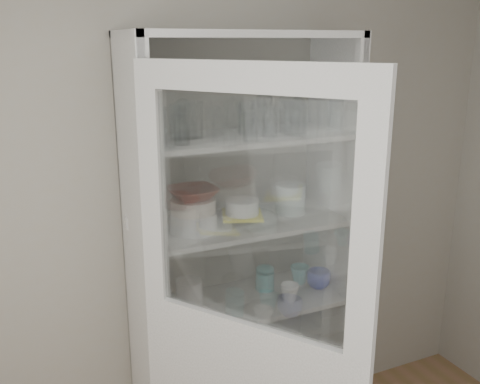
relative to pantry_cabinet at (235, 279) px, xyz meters
name	(u,v)px	position (x,y,z in m)	size (l,w,h in m)	color
wall_back	(183,205)	(-0.20, 0.16, 0.36)	(3.60, 0.02, 2.60)	#ACA9A0
pantry_cabinet	(235,279)	(0.00, 0.00, 0.00)	(1.00, 0.45, 2.10)	#BABAB4
cupboard_door	(248,378)	(-0.25, -0.66, -0.07)	(0.54, 0.76, 2.00)	#BABAB4
tumbler_0	(182,129)	(-0.31, -0.18, 0.78)	(0.06, 0.06, 0.12)	silver
tumbler_1	(157,127)	(-0.41, -0.19, 0.80)	(0.08, 0.08, 0.15)	silver
tumbler_2	(251,126)	(-0.03, -0.22, 0.78)	(0.06, 0.06, 0.12)	silver
tumbler_3	(270,122)	(0.09, -0.17, 0.79)	(0.06, 0.06, 0.13)	silver
tumbler_4	(292,118)	(0.19, -0.18, 0.80)	(0.07, 0.07, 0.15)	silver
tumbler_5	(298,119)	(0.22, -0.19, 0.79)	(0.07, 0.07, 0.14)	silver
tumbler_6	(335,116)	(0.41, -0.19, 0.79)	(0.07, 0.07, 0.14)	silver
tumbler_7	(149,124)	(-0.41, -0.08, 0.79)	(0.07, 0.07, 0.15)	silver
tumbler_8	(194,120)	(-0.21, -0.06, 0.80)	(0.08, 0.08, 0.16)	silver
tumbler_9	(178,122)	(-0.28, -0.06, 0.79)	(0.07, 0.07, 0.15)	silver
tumbler_10	(258,117)	(0.08, -0.08, 0.80)	(0.08, 0.08, 0.15)	silver
tumbler_11	(288,115)	(0.23, -0.09, 0.80)	(0.08, 0.08, 0.16)	silver
goblet_0	(183,115)	(-0.24, 0.01, 0.81)	(0.08, 0.08, 0.18)	silver
goblet_1	(244,114)	(0.05, 0.01, 0.80)	(0.07, 0.07, 0.15)	silver
goblet_2	(264,109)	(0.18, 0.05, 0.81)	(0.08, 0.08, 0.18)	silver
goblet_3	(297,110)	(0.34, 0.03, 0.80)	(0.07, 0.07, 0.16)	silver
plate_stack_front	(194,222)	(-0.24, -0.10, 0.36)	(0.20, 0.20, 0.08)	white
plate_stack_back	(147,220)	(-0.41, 0.05, 0.35)	(0.19, 0.19, 0.06)	white
cream_bowl	(193,206)	(-0.24, -0.10, 0.43)	(0.19, 0.19, 0.06)	white
terracotta_bowl	(193,193)	(-0.24, -0.10, 0.49)	(0.21, 0.21, 0.05)	maroon
glass_platter	(242,218)	(0.01, -0.07, 0.33)	(0.34, 0.34, 0.02)	silver
yellow_trivet	(242,215)	(0.01, -0.07, 0.35)	(0.18, 0.18, 0.01)	yellow
white_ramekin	(242,207)	(0.01, -0.07, 0.39)	(0.15, 0.15, 0.07)	white
grey_bowl_stack	(291,199)	(0.27, -0.06, 0.39)	(0.14, 0.14, 0.14)	silver
mug_blue	(319,279)	(0.41, -0.12, -0.03)	(0.12, 0.12, 0.09)	navy
mug_teal	(300,274)	(0.35, -0.03, -0.03)	(0.10, 0.10, 0.09)	teal
mug_white	(290,293)	(0.21, -0.18, -0.04)	(0.09, 0.09, 0.09)	white
teal_jar	(265,279)	(0.16, -0.02, -0.02)	(0.09, 0.09, 0.11)	teal
measuring_cups	(180,316)	(-0.33, -0.13, -0.06)	(0.09, 0.09, 0.04)	silver
white_canister	(189,295)	(-0.25, -0.05, -0.01)	(0.12, 0.12, 0.14)	white
cream_dish	(195,377)	(-0.24, -0.06, -0.44)	(0.23, 0.23, 0.07)	white
tin_box	(284,360)	(0.23, -0.11, -0.45)	(0.20, 0.14, 0.06)	#9B9CA7
tumbler_12	(246,119)	(0.03, -0.07, 0.79)	(0.07, 0.07, 0.14)	silver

